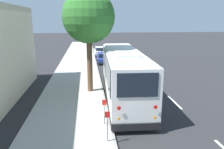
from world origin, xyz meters
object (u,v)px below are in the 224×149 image
object	(u,v)px
shuttle_bus	(123,72)
parked_sedan_blue	(104,58)
sign_post_far	(104,112)
street_tree	(88,13)
sign_post_near	(107,126)
parked_sedan_white	(100,51)

from	to	relation	value
shuttle_bus	parked_sedan_blue	world-z (taller)	shuttle_bus
parked_sedan_blue	sign_post_far	bearing A→B (deg)	176.81
sign_post_far	street_tree	bearing A→B (deg)	6.10
sign_post_near	street_tree	bearing A→B (deg)	4.74
shuttle_bus	sign_post_near	bearing A→B (deg)	166.51
parked_sedan_blue	parked_sedan_white	world-z (taller)	parked_sedan_white
street_tree	sign_post_near	size ratio (longest dim) A/B	5.56
street_tree	sign_post_near	world-z (taller)	street_tree
parked_sedan_blue	shuttle_bus	bearing A→B (deg)	-177.40
street_tree	parked_sedan_blue	bearing A→B (deg)	-9.40
sign_post_far	shuttle_bus	bearing A→B (deg)	-21.59
shuttle_bus	sign_post_far	bearing A→B (deg)	160.83
shuttle_bus	sign_post_near	xyz separation A→B (m)	(-5.87, 1.67, -0.98)
parked_sedan_blue	sign_post_far	size ratio (longest dim) A/B	3.32
parked_sedan_white	sign_post_far	size ratio (longest dim) A/B	3.18
shuttle_bus	sign_post_far	distance (m)	4.66
parked_sedan_blue	street_tree	world-z (taller)	street_tree
shuttle_bus	parked_sedan_white	distance (m)	19.13
parked_sedan_white	street_tree	bearing A→B (deg)	170.84
parked_sedan_white	street_tree	distance (m)	18.47
parked_sedan_blue	sign_post_far	distance (m)	17.61
parked_sedan_white	street_tree	size ratio (longest dim) A/B	0.54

